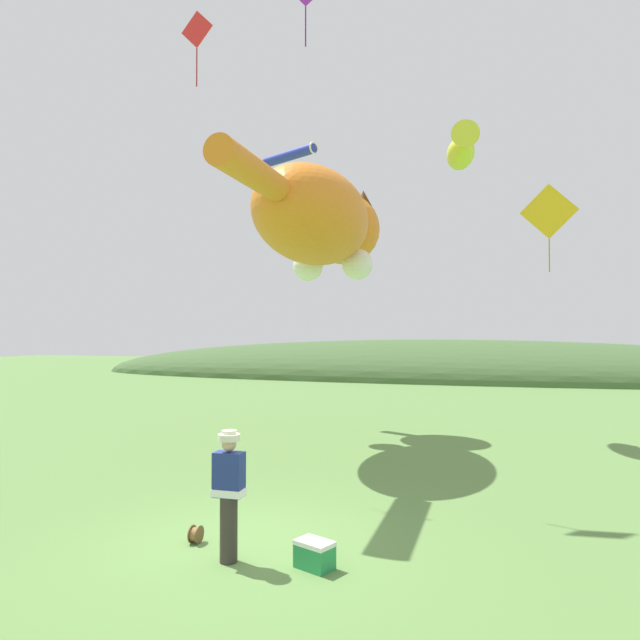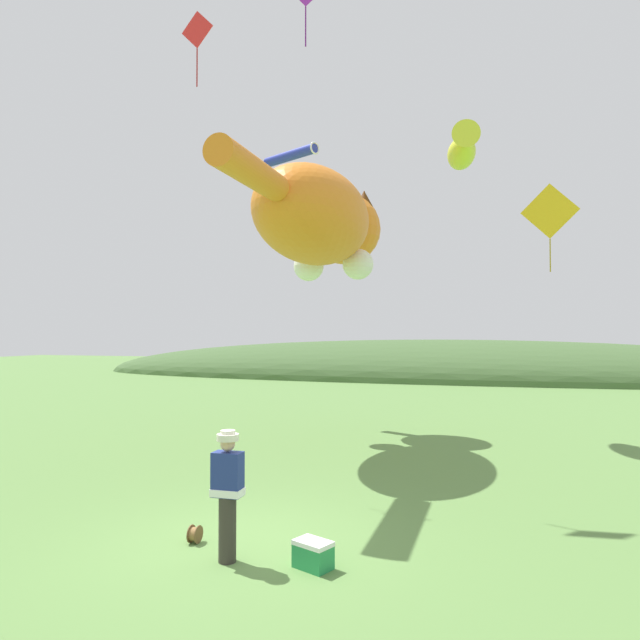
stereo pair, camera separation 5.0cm
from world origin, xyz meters
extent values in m
plane|color=#5B8442|center=(0.00, 0.00, 0.00)|extent=(120.00, 120.00, 0.00)
ellipsoid|color=#426033|center=(0.00, 33.40, 0.00)|extent=(54.08, 12.71, 5.37)
cylinder|color=#332D28|center=(0.11, -0.62, 0.44)|extent=(0.24, 0.24, 0.88)
cube|color=navy|center=(0.11, -0.62, 1.18)|extent=(0.41, 0.25, 0.60)
cube|color=white|center=(0.11, -0.62, 0.94)|extent=(0.43, 0.27, 0.10)
sphere|color=tan|center=(0.11, -0.62, 1.59)|extent=(0.20, 0.20, 0.20)
cylinder|color=beige|center=(0.11, -0.62, 1.68)|extent=(0.30, 0.30, 0.09)
cylinder|color=beige|center=(0.11, -0.62, 1.74)|extent=(0.20, 0.20, 0.07)
cylinder|color=olive|center=(-0.66, -0.13, 0.13)|extent=(0.12, 0.19, 0.19)
cylinder|color=brown|center=(-0.72, -0.13, 0.13)|extent=(0.02, 0.26, 0.26)
cylinder|color=brown|center=(-0.60, -0.13, 0.13)|extent=(0.02, 0.26, 0.26)
cube|color=#268C4C|center=(1.29, -0.48, 0.15)|extent=(0.57, 0.48, 0.30)
cube|color=white|center=(1.29, -0.48, 0.33)|extent=(0.58, 0.49, 0.06)
ellipsoid|color=orange|center=(-1.05, 6.84, 6.24)|extent=(2.84, 5.37, 2.55)
ellipsoid|color=white|center=(-1.05, 7.09, 5.78)|extent=(1.56, 3.49, 1.40)
sphere|color=orange|center=(-1.03, 10.15, 6.49)|extent=(2.30, 2.30, 2.30)
cone|color=#522A0A|center=(-1.67, 10.15, 7.33)|extent=(0.82, 0.82, 0.77)
cone|color=#522A0A|center=(-0.40, 10.14, 7.33)|extent=(0.82, 0.82, 0.77)
sphere|color=white|center=(-1.81, 8.72, 5.15)|extent=(0.92, 0.92, 0.92)
sphere|color=white|center=(-0.27, 8.71, 5.15)|extent=(0.92, 0.92, 0.92)
cylinder|color=orange|center=(-1.08, 2.76, 6.36)|extent=(0.63, 2.81, 0.61)
ellipsoid|color=yellow|center=(2.62, 10.70, 8.78)|extent=(1.14, 2.38, 0.81)
cone|color=yellow|center=(2.81, 9.19, 8.78)|extent=(0.89, 0.84, 0.81)
cone|color=yellow|center=(2.61, 10.77, 9.13)|extent=(0.42, 0.42, 0.38)
sphere|color=black|center=(2.80, 11.48, 8.85)|extent=(0.19, 0.19, 0.19)
cylinder|color=#2633A5|center=(-3.41, 11.40, 9.50)|extent=(2.37, 1.41, 0.36)
torus|color=white|center=(-2.30, 10.86, 9.50)|extent=(0.25, 0.42, 0.44)
cube|color=yellow|center=(5.04, 8.77, 6.41)|extent=(1.50, 0.16, 1.51)
cylinder|color=black|center=(5.04, 8.78, 6.41)|extent=(1.01, 0.11, 0.02)
cube|color=#A98511|center=(5.04, 8.77, 5.21)|extent=(0.03, 0.01, 0.90)
cube|color=red|center=(-2.95, 3.92, 10.15)|extent=(0.87, 0.13, 0.88)
cylinder|color=black|center=(-2.95, 3.93, 10.15)|extent=(0.59, 0.09, 0.02)
cube|color=maroon|center=(-2.95, 3.92, 9.26)|extent=(0.03, 0.01, 0.90)
cube|color=#6B1A7C|center=(-0.35, 4.07, 9.88)|extent=(0.03, 0.02, 0.90)
camera|label=1|loc=(3.56, -7.71, 3.09)|focal=32.00mm
camera|label=2|loc=(3.60, -7.70, 3.09)|focal=32.00mm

